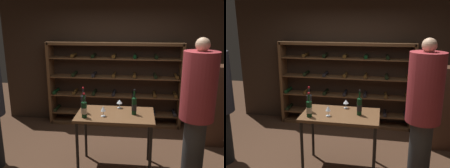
% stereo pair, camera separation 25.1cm
% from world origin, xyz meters
% --- Properties ---
extents(back_wall, '(5.13, 0.10, 2.68)m').
position_xyz_m(back_wall, '(0.00, 1.98, 1.34)').
color(back_wall, '#332319').
rests_on(back_wall, ground).
extents(wine_rack, '(2.85, 0.32, 1.81)m').
position_xyz_m(wine_rack, '(-0.05, 1.77, 0.89)').
color(wine_rack, brown).
rests_on(wine_rack, ground).
extents(tasting_table, '(1.14, 0.67, 0.91)m').
position_xyz_m(tasting_table, '(0.13, 0.10, 0.81)').
color(tasting_table, brown).
rests_on(tasting_table, ground).
extents(person_guest_blue_shirt, '(0.48, 0.48, 2.04)m').
position_xyz_m(person_guest_blue_shirt, '(1.29, 0.08, 1.13)').
color(person_guest_blue_shirt, '#323232').
rests_on(person_guest_blue_shirt, ground).
extents(display_cabinet, '(0.44, 0.36, 1.48)m').
position_xyz_m(display_cabinet, '(1.79, 1.11, 0.74)').
color(display_cabinet, '#4C2D1E').
rests_on(display_cabinet, ground).
extents(wine_bottle_red_label, '(0.08, 0.08, 0.39)m').
position_xyz_m(wine_bottle_red_label, '(-0.35, 0.09, 1.05)').
color(wine_bottle_red_label, black).
rests_on(wine_bottle_red_label, tasting_table).
extents(wine_bottle_black_capsule, '(0.08, 0.08, 0.36)m').
position_xyz_m(wine_bottle_black_capsule, '(-0.30, -0.09, 1.04)').
color(wine_bottle_black_capsule, black).
rests_on(wine_bottle_black_capsule, tasting_table).
extents(wine_bottle_gold_foil, '(0.07, 0.07, 0.38)m').
position_xyz_m(wine_bottle_gold_foil, '(0.40, 0.10, 1.05)').
color(wine_bottle_gold_foil, black).
rests_on(wine_bottle_gold_foil, tasting_table).
extents(wine_glass_stemmed_center, '(0.09, 0.09, 0.14)m').
position_xyz_m(wine_glass_stemmed_center, '(0.17, 0.34, 1.01)').
color(wine_glass_stemmed_center, silver).
rests_on(wine_glass_stemmed_center, tasting_table).
extents(wine_glass_stemmed_right, '(0.07, 0.07, 0.15)m').
position_xyz_m(wine_glass_stemmed_right, '(-0.04, -0.02, 1.02)').
color(wine_glass_stemmed_right, silver).
rests_on(wine_glass_stemmed_right, tasting_table).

